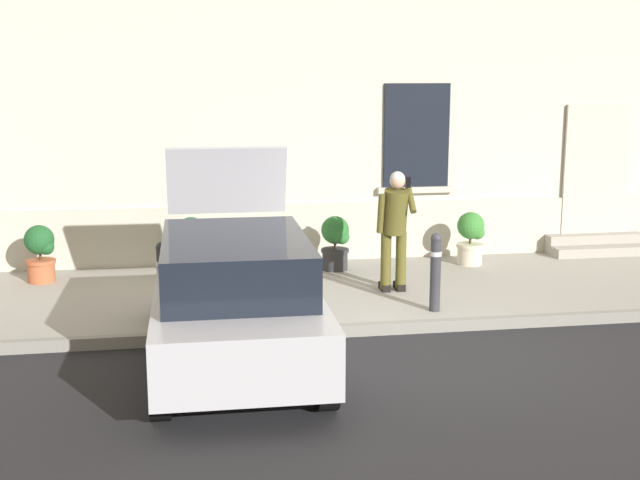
{
  "coord_description": "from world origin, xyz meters",
  "views": [
    {
      "loc": [
        -2.69,
        -8.9,
        3.25
      ],
      "look_at": [
        -0.95,
        1.6,
        1.1
      ],
      "focal_mm": 47.15,
      "sensor_mm": 36.0,
      "label": 1
    }
  ],
  "objects_px": {
    "hatchback_car_silver": "(235,296)",
    "planter_cream": "(471,237)",
    "bollard_near_person": "(436,269)",
    "planter_charcoal": "(336,242)",
    "person_on_phone": "(395,223)",
    "bollard_far_left": "(163,280)",
    "planter_terracotta": "(40,252)",
    "planter_olive": "(192,243)"
  },
  "relations": [
    {
      "from": "hatchback_car_silver",
      "to": "planter_cream",
      "type": "height_order",
      "value": "hatchback_car_silver"
    },
    {
      "from": "hatchback_car_silver",
      "to": "planter_cream",
      "type": "relative_size",
      "value": 4.75
    },
    {
      "from": "person_on_phone",
      "to": "planter_cream",
      "type": "distance_m",
      "value": 2.3
    },
    {
      "from": "bollard_near_person",
      "to": "planter_terracotta",
      "type": "height_order",
      "value": "bollard_near_person"
    },
    {
      "from": "bollard_near_person",
      "to": "planter_terracotta",
      "type": "xyz_separation_m",
      "value": [
        -5.34,
        2.45,
        -0.11
      ]
    },
    {
      "from": "bollard_near_person",
      "to": "planter_terracotta",
      "type": "distance_m",
      "value": 5.88
    },
    {
      "from": "person_on_phone",
      "to": "planter_cream",
      "type": "height_order",
      "value": "person_on_phone"
    },
    {
      "from": "planter_terracotta",
      "to": "planter_olive",
      "type": "relative_size",
      "value": 1.0
    },
    {
      "from": "bollard_far_left",
      "to": "planter_cream",
      "type": "relative_size",
      "value": 1.22
    },
    {
      "from": "hatchback_car_silver",
      "to": "person_on_phone",
      "type": "xyz_separation_m",
      "value": [
        2.39,
        2.26,
        0.35
      ]
    },
    {
      "from": "bollard_near_person",
      "to": "planter_charcoal",
      "type": "relative_size",
      "value": 1.22
    },
    {
      "from": "planter_charcoal",
      "to": "planter_cream",
      "type": "xyz_separation_m",
      "value": [
        2.24,
        0.02,
        0.0
      ]
    },
    {
      "from": "person_on_phone",
      "to": "planter_cream",
      "type": "xyz_separation_m",
      "value": [
        1.66,
        1.5,
        -0.54
      ]
    },
    {
      "from": "hatchback_car_silver",
      "to": "person_on_phone",
      "type": "distance_m",
      "value": 3.31
    },
    {
      "from": "planter_olive",
      "to": "planter_charcoal",
      "type": "distance_m",
      "value": 2.25
    },
    {
      "from": "hatchback_car_silver",
      "to": "bollard_far_left",
      "type": "relative_size",
      "value": 3.91
    },
    {
      "from": "planter_terracotta",
      "to": "planter_charcoal",
      "type": "xyz_separation_m",
      "value": [
        4.47,
        0.05,
        0.0
      ]
    },
    {
      "from": "hatchback_car_silver",
      "to": "bollard_near_person",
      "type": "relative_size",
      "value": 3.91
    },
    {
      "from": "person_on_phone",
      "to": "planter_charcoal",
      "type": "bearing_deg",
      "value": 126.97
    },
    {
      "from": "bollard_far_left",
      "to": "person_on_phone",
      "type": "bearing_deg",
      "value": 17.72
    },
    {
      "from": "bollard_near_person",
      "to": "planter_olive",
      "type": "xyz_separation_m",
      "value": [
        -3.1,
        2.78,
        -0.11
      ]
    },
    {
      "from": "planter_charcoal",
      "to": "hatchback_car_silver",
      "type": "bearing_deg",
      "value": -115.96
    },
    {
      "from": "hatchback_car_silver",
      "to": "planter_charcoal",
      "type": "distance_m",
      "value": 4.16
    },
    {
      "from": "planter_terracotta",
      "to": "planter_cream",
      "type": "bearing_deg",
      "value": 0.58
    },
    {
      "from": "bollard_far_left",
      "to": "person_on_phone",
      "type": "relative_size",
      "value": 0.6
    },
    {
      "from": "bollard_near_person",
      "to": "bollard_far_left",
      "type": "bearing_deg",
      "value": 180.0
    },
    {
      "from": "hatchback_car_silver",
      "to": "bollard_near_person",
      "type": "height_order",
      "value": "hatchback_car_silver"
    },
    {
      "from": "bollard_near_person",
      "to": "planter_charcoal",
      "type": "bearing_deg",
      "value": 109.04
    },
    {
      "from": "bollard_near_person",
      "to": "bollard_far_left",
      "type": "xyz_separation_m",
      "value": [
        -3.5,
        0.0,
        0.0
      ]
    },
    {
      "from": "bollard_far_left",
      "to": "planter_charcoal",
      "type": "relative_size",
      "value": 1.22
    },
    {
      "from": "hatchback_car_silver",
      "to": "planter_charcoal",
      "type": "height_order",
      "value": "hatchback_car_silver"
    },
    {
      "from": "planter_olive",
      "to": "planter_terracotta",
      "type": "bearing_deg",
      "value": -171.63
    },
    {
      "from": "planter_olive",
      "to": "person_on_phone",
      "type": "bearing_deg",
      "value": -32.0
    },
    {
      "from": "person_on_phone",
      "to": "bollard_far_left",
      "type": "bearing_deg",
      "value": -146.57
    },
    {
      "from": "person_on_phone",
      "to": "planter_terracotta",
      "type": "xyz_separation_m",
      "value": [
        -5.05,
        1.43,
        -0.54
      ]
    },
    {
      "from": "hatchback_car_silver",
      "to": "person_on_phone",
      "type": "relative_size",
      "value": 2.34
    },
    {
      "from": "hatchback_car_silver",
      "to": "planter_cream",
      "type": "bearing_deg",
      "value": 42.8
    },
    {
      "from": "bollard_near_person",
      "to": "planter_olive",
      "type": "height_order",
      "value": "bollard_near_person"
    },
    {
      "from": "planter_charcoal",
      "to": "planter_cream",
      "type": "bearing_deg",
      "value": 0.49
    },
    {
      "from": "planter_charcoal",
      "to": "bollard_near_person",
      "type": "bearing_deg",
      "value": -70.96
    },
    {
      "from": "planter_terracotta",
      "to": "planter_cream",
      "type": "height_order",
      "value": "same"
    },
    {
      "from": "planter_terracotta",
      "to": "planter_charcoal",
      "type": "distance_m",
      "value": 4.47
    }
  ]
}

